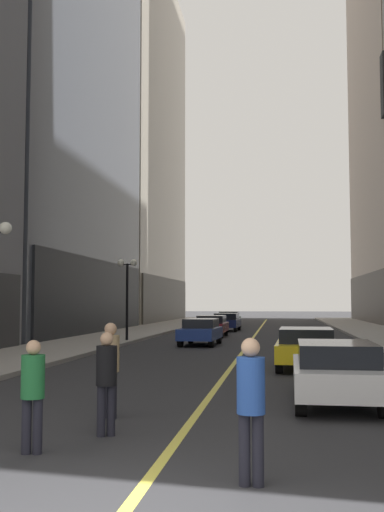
{
  "coord_description": "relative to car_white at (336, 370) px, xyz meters",
  "views": [
    {
      "loc": [
        1.62,
        -5.89,
        2.17
      ],
      "look_at": [
        -4.61,
        37.95,
        5.46
      ],
      "focal_mm": 43.27,
      "sensor_mm": 36.0,
      "label": 1
    }
  ],
  "objects": [
    {
      "name": "pedestrian_in_tan_trench",
      "position": [
        -4.34,
        -2.16,
        0.32
      ],
      "size": [
        0.46,
        0.46,
        1.78
      ],
      "color": "black",
      "rests_on": "ground"
    },
    {
      "name": "lane_centre_stripe",
      "position": [
        -2.79,
        27.37,
        -0.71
      ],
      "size": [
        0.16,
        70.0,
        0.01
      ],
      "primitive_type": "cube",
      "color": "#E5D64C",
      "rests_on": "ground"
    },
    {
      "name": "car_blue",
      "position": [
        -5.11,
        17.29,
        -0.0
      ],
      "size": [
        1.88,
        4.08,
        1.32
      ],
      "color": "navy",
      "rests_on": "ground"
    },
    {
      "name": "car_white",
      "position": [
        0.0,
        0.0,
        0.0
      ],
      "size": [
        1.85,
        4.33,
        1.32
      ],
      "color": "silver",
      "rests_on": "ground"
    },
    {
      "name": "street_lamp_left_far",
      "position": [
        -9.19,
        18.42,
        2.54
      ],
      "size": [
        1.06,
        0.36,
        4.43
      ],
      "color": "black",
      "rests_on": "ground"
    },
    {
      "name": "building_left_far",
      "position": [
        -21.21,
        52.37,
        18.92
      ],
      "size": [
        16.05,
        26.0,
        39.4
      ],
      "color": "#B7AD99",
      "rests_on": "ground"
    },
    {
      "name": "sidewalk_left",
      "position": [
        -11.04,
        27.37,
        -0.64
      ],
      "size": [
        4.5,
        78.0,
        0.15
      ],
      "primitive_type": "cube",
      "color": "#9E9991",
      "rests_on": "ground"
    },
    {
      "name": "car_navy",
      "position": [
        -5.11,
        32.46,
        0.0
      ],
      "size": [
        1.97,
        4.34,
        1.32
      ],
      "color": "#141E4C",
      "rests_on": "ground"
    },
    {
      "name": "car_maroon",
      "position": [
        -5.37,
        24.62,
        -0.0
      ],
      "size": [
        1.86,
        4.07,
        1.32
      ],
      "color": "maroon",
      "rests_on": "ground"
    },
    {
      "name": "car_yellow",
      "position": [
        -0.34,
        7.03,
        0.0
      ],
      "size": [
        2.03,
        4.49,
        1.32
      ],
      "color": "yellow",
      "rests_on": "ground"
    },
    {
      "name": "ground_plane",
      "position": [
        -2.79,
        27.37,
        -0.72
      ],
      "size": [
        200.0,
        200.0,
        0.0
      ],
      "primitive_type": "plane",
      "color": "#2D2D30"
    },
    {
      "name": "pedestrian_in_green_parka",
      "position": [
        -4.71,
        -4.94,
        0.22
      ],
      "size": [
        0.38,
        0.38,
        1.62
      ],
      "color": "black",
      "rests_on": "ground"
    },
    {
      "name": "pedestrian_in_black_coat",
      "position": [
        -3.98,
        -3.66,
        0.26
      ],
      "size": [
        0.46,
        0.46,
        1.68
      ],
      "color": "black",
      "rests_on": "ground"
    },
    {
      "name": "car_green",
      "position": [
        -5.58,
        40.66,
        -0.0
      ],
      "size": [
        1.84,
        4.07,
        1.32
      ],
      "color": "#196038",
      "rests_on": "ground"
    },
    {
      "name": "pedestrian_in_blue_hoodie",
      "position": [
        -1.52,
        -6.04,
        0.3
      ],
      "size": [
        0.35,
        0.35,
        1.74
      ],
      "color": "black",
      "rests_on": "ground"
    }
  ]
}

